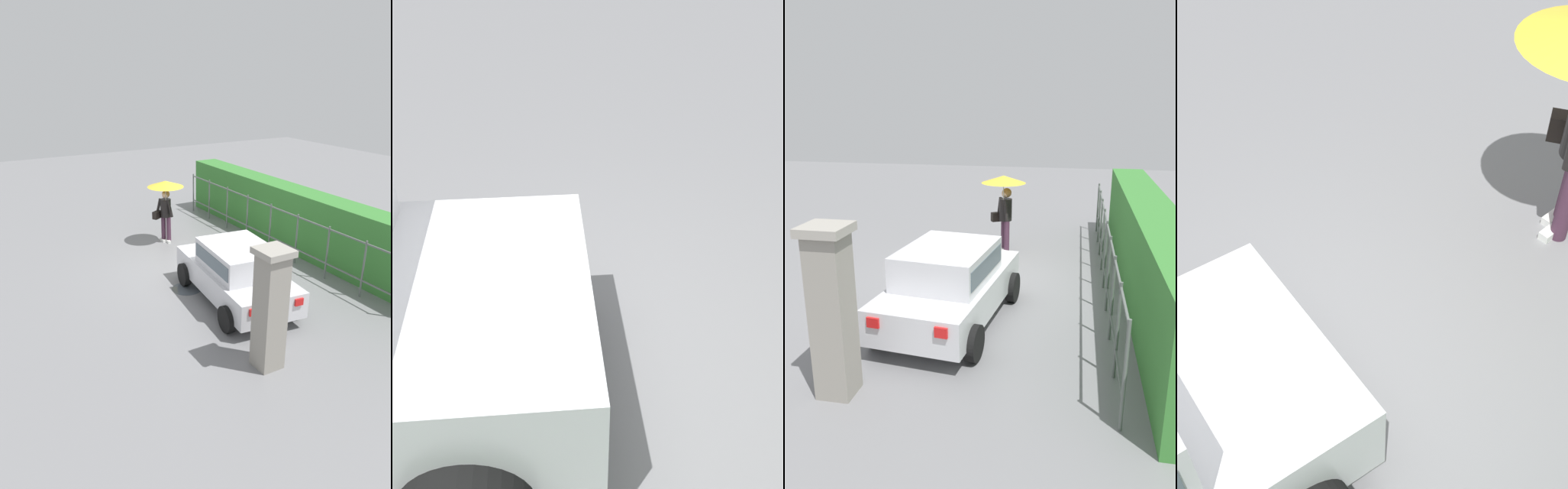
% 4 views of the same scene
% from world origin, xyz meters
% --- Properties ---
extents(ground_plane, '(40.00, 40.00, 0.00)m').
position_xyz_m(ground_plane, '(0.00, 0.00, 0.00)').
color(ground_plane, slate).
extents(car, '(3.88, 2.20, 1.48)m').
position_xyz_m(car, '(2.11, -0.10, 0.80)').
color(car, silver).
rests_on(car, ground).
extents(pedestrian, '(1.15, 1.15, 2.07)m').
position_xyz_m(pedestrian, '(-2.41, 0.19, 1.60)').
color(pedestrian, '#47283D').
rests_on(pedestrian, ground).
extents(gate_pillar, '(0.60, 0.60, 2.42)m').
position_xyz_m(gate_pillar, '(4.60, -1.07, 1.24)').
color(gate_pillar, gray).
rests_on(gate_pillar, ground).
extents(fence_section, '(9.86, 0.05, 1.50)m').
position_xyz_m(fence_section, '(-0.21, 2.72, 0.83)').
color(fence_section, '#59605B').
rests_on(fence_section, ground).
extents(hedge_row, '(10.81, 0.90, 1.90)m').
position_xyz_m(hedge_row, '(-0.21, 3.57, 0.95)').
color(hedge_row, '#387F33').
rests_on(hedge_row, ground).
extents(puddle_near, '(0.78, 0.78, 0.00)m').
position_xyz_m(puddle_near, '(0.95, -0.86, 0.00)').
color(puddle_near, '#4C545B').
rests_on(puddle_near, ground).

